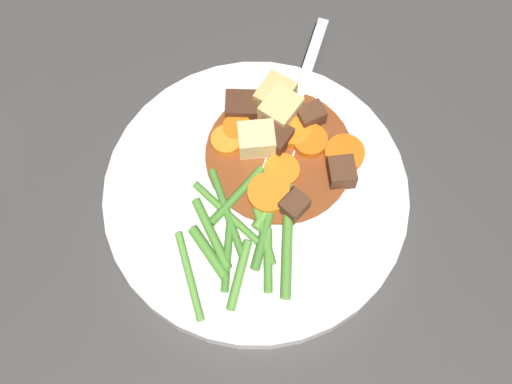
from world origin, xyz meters
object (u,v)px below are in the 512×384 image
object	(u,v)px
carrot_slice_1	(227,141)
potato_chunk_2	(256,140)
carrot_slice_6	(310,142)
meat_chunk_3	(294,206)
meat_chunk_1	(242,107)
meat_chunk_4	(341,172)
meat_chunk_0	(311,117)
carrot_slice_3	(254,124)
potato_chunk_0	(275,96)
fork	(296,103)
carrot_slice_4	(237,129)
dinner_plate	(256,196)
carrot_slice_7	(269,194)
carrot_slice_2	(283,172)
potato_chunk_1	(281,111)
carrot_slice_5	(344,154)
meat_chunk_2	(272,136)
carrot_slice_0	(293,131)

from	to	relation	value
carrot_slice_1	potato_chunk_2	distance (m)	0.03
carrot_slice_6	meat_chunk_3	size ratio (longest dim) A/B	1.42
carrot_slice_6	meat_chunk_1	distance (m)	0.07
meat_chunk_1	meat_chunk_4	distance (m)	0.11
meat_chunk_0	carrot_slice_3	bearing A→B (deg)	145.32
potato_chunk_0	fork	distance (m)	0.02
carrot_slice_1	carrot_slice_4	bearing A→B (deg)	13.74
dinner_plate	meat_chunk_3	bearing A→B (deg)	-66.29
carrot_slice_3	carrot_slice_7	xyz separation A→B (m)	(-0.03, -0.06, 0.00)
dinner_plate	fork	size ratio (longest dim) A/B	1.70
dinner_plate	carrot_slice_3	xyz separation A→B (m)	(0.04, 0.05, 0.01)
carrot_slice_2	meat_chunk_3	bearing A→B (deg)	-113.88
potato_chunk_1	meat_chunk_4	size ratio (longest dim) A/B	1.33
carrot_slice_1	meat_chunk_3	xyz separation A→B (m)	(0.01, -0.08, 0.00)
carrot_slice_5	potato_chunk_2	distance (m)	0.08
potato_chunk_2	meat_chunk_0	distance (m)	0.05
fork	carrot_slice_7	bearing A→B (deg)	-144.81
meat_chunk_1	meat_chunk_3	bearing A→B (deg)	-103.56
carrot_slice_3	meat_chunk_2	xyz separation A→B (m)	(0.00, -0.02, 0.01)
carrot_slice_6	carrot_slice_3	bearing A→B (deg)	120.13
potato_chunk_2	meat_chunk_4	xyz separation A→B (m)	(0.04, -0.07, -0.00)
fork	carrot_slice_4	bearing A→B (deg)	169.94
meat_chunk_4	carrot_slice_1	bearing A→B (deg)	123.27
carrot_slice_1	meat_chunk_2	bearing A→B (deg)	-35.92
potato_chunk_2	carrot_slice_4	bearing A→B (deg)	101.02
carrot_slice_6	meat_chunk_0	world-z (taller)	meat_chunk_0
carrot_slice_5	carrot_slice_6	size ratio (longest dim) A/B	1.14
fork	potato_chunk_1	bearing A→B (deg)	-173.50
carrot_slice_1	fork	size ratio (longest dim) A/B	0.17
carrot_slice_4	meat_chunk_2	distance (m)	0.03
potato_chunk_0	meat_chunk_2	size ratio (longest dim) A/B	1.04
carrot_slice_1	carrot_slice_7	size ratio (longest dim) A/B	0.75
dinner_plate	meat_chunk_3	world-z (taller)	meat_chunk_3
carrot_slice_7	meat_chunk_1	distance (m)	0.08
carrot_slice_3	potato_chunk_0	size ratio (longest dim) A/B	1.08
meat_chunk_1	meat_chunk_2	bearing A→B (deg)	-87.26
meat_chunk_4	carrot_slice_6	bearing A→B (deg)	90.34
carrot_slice_5	fork	world-z (taller)	carrot_slice_5
carrot_slice_5	meat_chunk_1	distance (m)	0.10
carrot_slice_4	carrot_slice_6	bearing A→B (deg)	-49.86
carrot_slice_3	fork	xyz separation A→B (m)	(0.04, -0.01, -0.00)
meat_chunk_2	carrot_slice_3	bearing A→B (deg)	95.24
potato_chunk_2	meat_chunk_3	world-z (taller)	potato_chunk_2
fork	meat_chunk_1	bearing A→B (deg)	151.23
potato_chunk_2	carrot_slice_0	bearing A→B (deg)	-18.49
meat_chunk_3	meat_chunk_2	bearing A→B (deg)	66.60
meat_chunk_0	fork	distance (m)	0.02
potato_chunk_0	meat_chunk_4	size ratio (longest dim) A/B	1.32
potato_chunk_2	meat_chunk_4	world-z (taller)	potato_chunk_2
carrot_slice_3	potato_chunk_1	xyz separation A→B (m)	(0.02, -0.01, 0.01)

